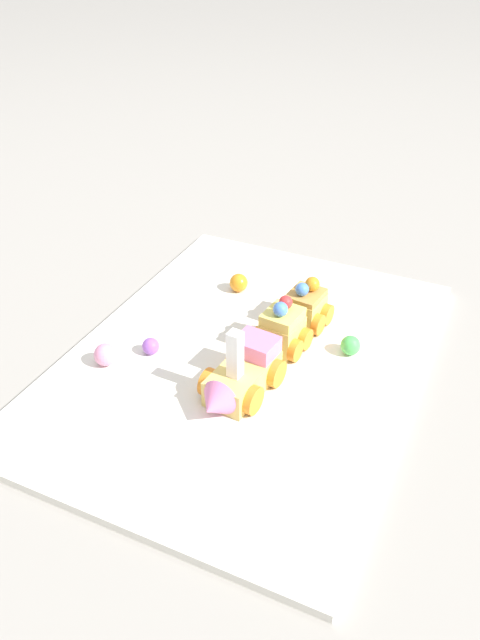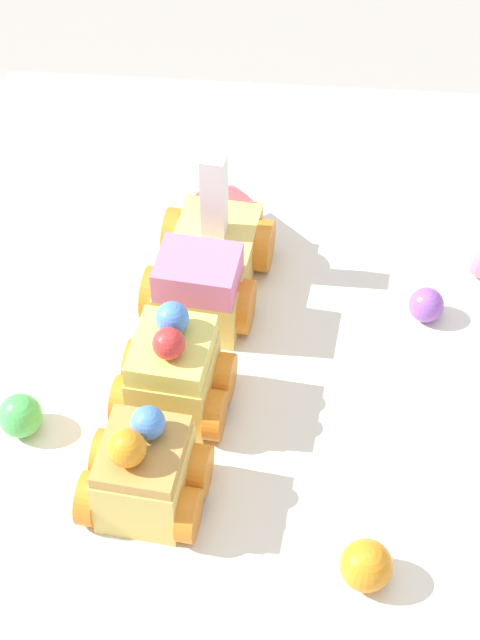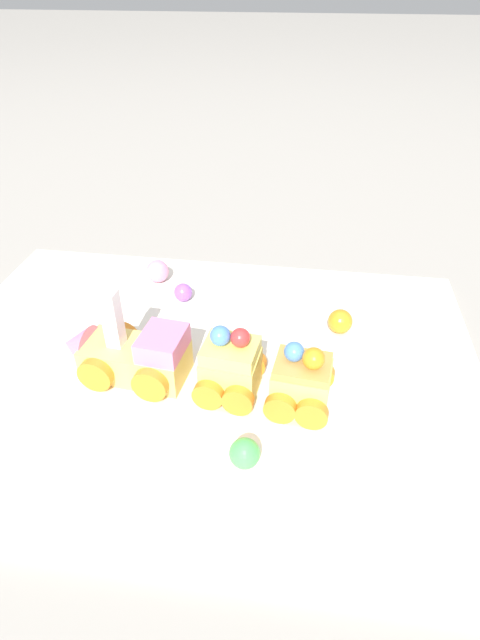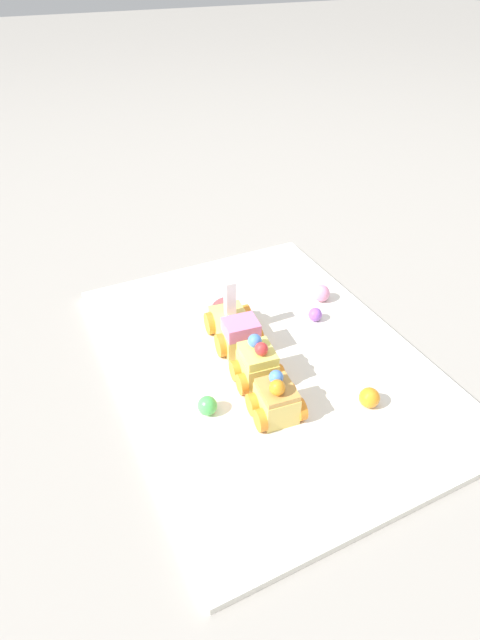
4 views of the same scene
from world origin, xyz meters
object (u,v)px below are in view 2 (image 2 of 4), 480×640
object	(u,v)px
cake_car_caramel	(144,473)
gumball_green	(20,416)
cake_car_lemon	(173,374)
cake_train_locomotive	(212,253)
gumball_orange	(366,566)
gumball_purple	(426,305)

from	to	relation	value
cake_car_caramel	gumball_green	size ratio (longest dim) A/B	2.70
cake_car_lemon	cake_train_locomotive	bearing A→B (deg)	0.00
cake_train_locomotive	gumball_green	size ratio (longest dim) A/B	5.16
cake_car_caramel	gumball_orange	distance (m)	0.13
cake_car_lemon	gumball_purple	world-z (taller)	cake_car_lemon
cake_train_locomotive	cake_car_lemon	distance (m)	0.11
cake_car_lemon	cake_car_caramel	size ratio (longest dim) A/B	1.07
cake_car_caramel	gumball_orange	world-z (taller)	cake_car_caramel
cake_train_locomotive	gumball_orange	bearing A→B (deg)	-148.48
gumball_orange	cake_car_caramel	bearing A→B (deg)	72.10
gumball_purple	gumball_green	size ratio (longest dim) A/B	0.87
cake_car_lemon	gumball_green	xyz separation A→B (m)	(-0.03, 0.09, -0.02)
cake_train_locomotive	gumball_orange	size ratio (longest dim) A/B	4.84
cake_train_locomotive	gumball_green	distance (m)	0.18
cake_train_locomotive	gumball_purple	world-z (taller)	cake_train_locomotive
cake_car_lemon	gumball_purple	size ratio (longest dim) A/B	3.35
cake_car_lemon	gumball_orange	world-z (taller)	cake_car_lemon
gumball_orange	gumball_green	bearing A→B (deg)	67.87
gumball_orange	gumball_purple	bearing A→B (deg)	-11.09
cake_car_lemon	gumball_green	distance (m)	0.10
gumball_purple	cake_train_locomotive	bearing A→B (deg)	80.71
cake_car_caramel	gumball_orange	size ratio (longest dim) A/B	2.54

